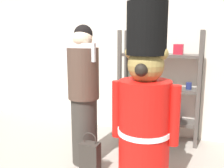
% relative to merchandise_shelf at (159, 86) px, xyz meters
% --- Properties ---
extents(back_wall, '(6.40, 0.12, 2.60)m').
position_rel_merchandise_shelf_xyz_m(back_wall, '(-0.47, 0.22, 0.51)').
color(back_wall, silver).
rests_on(back_wall, ground_plane).
extents(merchandise_shelf, '(1.15, 0.35, 1.57)m').
position_rel_merchandise_shelf_xyz_m(merchandise_shelf, '(0.00, 0.00, 0.00)').
color(merchandise_shelf, '#4C4742').
rests_on(merchandise_shelf, ground_plane).
extents(teddy_bear_guard, '(0.69, 0.54, 1.82)m').
position_rel_merchandise_shelf_xyz_m(teddy_bear_guard, '(0.11, -1.19, 0.00)').
color(teddy_bear_guard, red).
rests_on(teddy_bear_guard, ground_plane).
extents(person_shopper, '(0.37, 0.36, 1.62)m').
position_rel_merchandise_shelf_xyz_m(person_shopper, '(-0.65, -1.05, 0.05)').
color(person_shopper, '#38332D').
rests_on(person_shopper, ground_plane).
extents(shopping_bag, '(0.21, 0.12, 0.48)m').
position_rel_merchandise_shelf_xyz_m(shopping_bag, '(-0.47, -1.28, -0.60)').
color(shopping_bag, '#332D28').
rests_on(shopping_bag, ground_plane).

